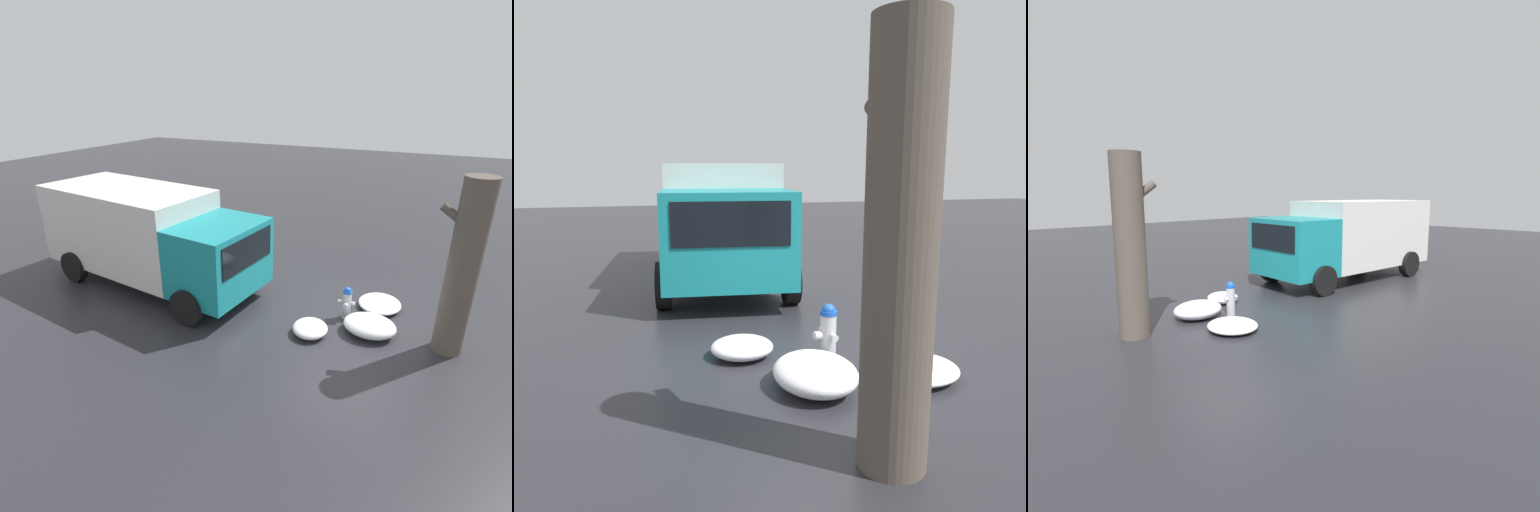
{
  "view_description": "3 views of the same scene",
  "coord_description": "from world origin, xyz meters",
  "views": [
    {
      "loc": [
        -1.75,
        8.7,
        5.28
      ],
      "look_at": [
        2.68,
        -0.41,
        1.03
      ],
      "focal_mm": 28.0,
      "sensor_mm": 36.0,
      "label": 1
    },
    {
      "loc": [
        -5.96,
        2.48,
        2.63
      ],
      "look_at": [
        2.61,
        0.08,
        1.05
      ],
      "focal_mm": 35.0,
      "sensor_mm": 36.0,
      "label": 2
    },
    {
      "loc": [
        -6.0,
        -7.5,
        2.99
      ],
      "look_at": [
        2.97,
        1.01,
        1.03
      ],
      "focal_mm": 28.0,
      "sensor_mm": 36.0,
      "label": 3
    }
  ],
  "objects": [
    {
      "name": "ground_plane",
      "position": [
        0.0,
        0.0,
        0.0
      ],
      "size": [
        60.0,
        60.0,
        0.0
      ],
      "primitive_type": "plane",
      "color": "#28282D"
    },
    {
      "name": "tree_trunk",
      "position": [
        -2.31,
        0.33,
        1.92
      ],
      "size": [
        0.94,
        0.62,
        3.81
      ],
      "color": "brown",
      "rests_on": "ground_plane"
    },
    {
      "name": "snow_pile_by_hydrant",
      "position": [
        -0.67,
        -0.89,
        0.11
      ],
      "size": [
        1.07,
        1.17,
        0.23
      ],
      "color": "white",
      "rests_on": "ground_plane"
    },
    {
      "name": "fire_hydrant",
      "position": [
        -0.0,
        0.0,
        0.44
      ],
      "size": [
        0.42,
        0.33,
        0.85
      ],
      "rotation": [
        0.0,
        0.0,
        1.68
      ],
      "color": "#B7B7BC",
      "rests_on": "ground_plane"
    },
    {
      "name": "snow_pile_by_tree",
      "position": [
        -0.67,
        0.43,
        0.2
      ],
      "size": [
        1.2,
        1.01,
        0.4
      ],
      "color": "white",
      "rests_on": "ground_plane"
    },
    {
      "name": "snow_pile_curbside",
      "position": [
        0.57,
        1.06,
        0.14
      ],
      "size": [
        0.8,
        0.88,
        0.29
      ],
      "color": "white",
      "rests_on": "ground_plane"
    },
    {
      "name": "delivery_truck",
      "position": [
        5.68,
        0.44,
        1.5
      ],
      "size": [
        6.79,
        3.32,
        2.72
      ],
      "rotation": [
        0.0,
        0.0,
        1.45
      ],
      "color": "teal",
      "rests_on": "ground_plane"
    }
  ]
}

